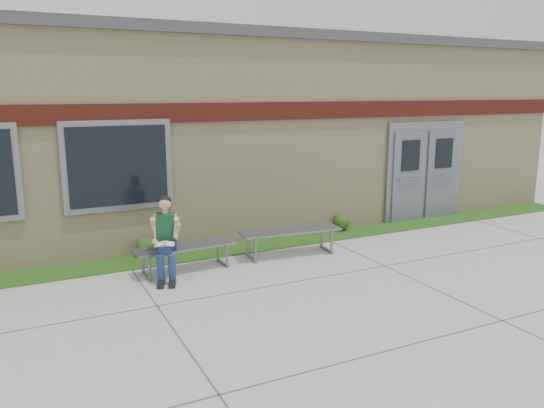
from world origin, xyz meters
TOP-DOWN VIEW (x-y plane):
  - ground at (0.00, 0.00)m, footprint 80.00×80.00m
  - grass_strip at (0.00, 2.60)m, footprint 16.00×0.80m
  - school_building at (-0.00, 5.99)m, footprint 16.20×6.22m
  - bench_left at (-2.18, 1.79)m, footprint 1.72×0.56m
  - bench_right at (-0.18, 1.79)m, footprint 1.92×0.70m
  - girl at (-2.55, 1.60)m, footprint 0.56×0.87m
  - shrub_mid at (-2.62, 2.85)m, footprint 0.35×0.35m
  - shrub_east at (1.65, 2.85)m, footprint 0.35×0.35m

SIDE VIEW (x-z plane):
  - ground at x=0.00m, z-range 0.00..0.00m
  - grass_strip at x=0.00m, z-range 0.00..0.02m
  - shrub_east at x=1.65m, z-range 0.02..0.37m
  - shrub_mid at x=-2.62m, z-range 0.02..0.37m
  - bench_left at x=-2.18m, z-range 0.12..0.56m
  - bench_right at x=-0.18m, z-range 0.13..0.62m
  - girl at x=-2.55m, z-range 0.02..1.37m
  - school_building at x=0.00m, z-range 0.00..4.20m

